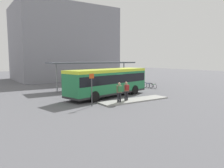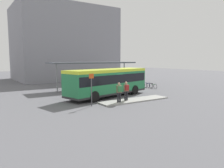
{
  "view_description": "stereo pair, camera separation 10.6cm",
  "coord_description": "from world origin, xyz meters",
  "px_view_note": "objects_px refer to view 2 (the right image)",
  "views": [
    {
      "loc": [
        -12.57,
        -19.65,
        4.02
      ],
      "look_at": [
        0.5,
        0.0,
        1.34
      ],
      "focal_mm": 35.0,
      "sensor_mm": 36.0,
      "label": 1
    },
    {
      "loc": [
        -12.49,
        -19.71,
        4.02
      ],
      "look_at": [
        0.5,
        0.0,
        1.34
      ],
      "focal_mm": 35.0,
      "sensor_mm": 36.0,
      "label": 2
    }
  ],
  "objects_px": {
    "pedestrian_companion": "(126,90)",
    "bicycle_blue": "(148,85)",
    "bicycle_white": "(146,85)",
    "city_bus": "(108,81)",
    "platform_sign": "(91,88)",
    "bicycle_green": "(153,86)",
    "pedestrian_waiting": "(119,91)"
  },
  "relations": [
    {
      "from": "pedestrian_companion",
      "to": "bicycle_blue",
      "type": "relative_size",
      "value": 1.02
    },
    {
      "from": "bicycle_blue",
      "to": "pedestrian_companion",
      "type": "bearing_deg",
      "value": 117.23
    },
    {
      "from": "bicycle_blue",
      "to": "bicycle_white",
      "type": "xyz_separation_m",
      "value": [
        0.17,
        0.71,
        -0.04
      ]
    },
    {
      "from": "bicycle_blue",
      "to": "city_bus",
      "type": "bearing_deg",
      "value": 99.89
    },
    {
      "from": "city_bus",
      "to": "platform_sign",
      "type": "bearing_deg",
      "value": -152.24
    },
    {
      "from": "pedestrian_companion",
      "to": "bicycle_green",
      "type": "bearing_deg",
      "value": -44.42
    },
    {
      "from": "pedestrian_waiting",
      "to": "platform_sign",
      "type": "bearing_deg",
      "value": 99.25
    },
    {
      "from": "bicycle_green",
      "to": "bicycle_blue",
      "type": "height_order",
      "value": "bicycle_blue"
    },
    {
      "from": "bicycle_white",
      "to": "platform_sign",
      "type": "relative_size",
      "value": 0.56
    },
    {
      "from": "bicycle_green",
      "to": "bicycle_white",
      "type": "relative_size",
      "value": 1.03
    },
    {
      "from": "bicycle_white",
      "to": "platform_sign",
      "type": "distance_m",
      "value": 14.31
    },
    {
      "from": "bicycle_blue",
      "to": "bicycle_white",
      "type": "height_order",
      "value": "bicycle_blue"
    },
    {
      "from": "bicycle_green",
      "to": "bicycle_white",
      "type": "bearing_deg",
      "value": -173.83
    },
    {
      "from": "bicycle_green",
      "to": "city_bus",
      "type": "bearing_deg",
      "value": -72.69
    },
    {
      "from": "pedestrian_waiting",
      "to": "bicycle_blue",
      "type": "bearing_deg",
      "value": -37.88
    },
    {
      "from": "pedestrian_waiting",
      "to": "bicycle_blue",
      "type": "xyz_separation_m",
      "value": [
        9.68,
        6.61,
        -0.78
      ]
    },
    {
      "from": "pedestrian_companion",
      "to": "bicycle_white",
      "type": "xyz_separation_m",
      "value": [
        8.76,
        6.94,
        -0.8
      ]
    },
    {
      "from": "bicycle_green",
      "to": "platform_sign",
      "type": "xyz_separation_m",
      "value": [
        -12.53,
        -5.5,
        1.21
      ]
    },
    {
      "from": "pedestrian_companion",
      "to": "platform_sign",
      "type": "distance_m",
      "value": 3.73
    },
    {
      "from": "bicycle_blue",
      "to": "bicycle_green",
      "type": "bearing_deg",
      "value": -170.45
    },
    {
      "from": "city_bus",
      "to": "bicycle_white",
      "type": "xyz_separation_m",
      "value": [
        8.65,
        3.57,
        -1.4
      ]
    },
    {
      "from": "city_bus",
      "to": "pedestrian_companion",
      "type": "xyz_separation_m",
      "value": [
        -0.1,
        -3.37,
        -0.6
      ]
    },
    {
      "from": "bicycle_green",
      "to": "bicycle_blue",
      "type": "relative_size",
      "value": 0.92
    },
    {
      "from": "city_bus",
      "to": "platform_sign",
      "type": "distance_m",
      "value": 5.08
    },
    {
      "from": "bicycle_white",
      "to": "bicycle_green",
      "type": "bearing_deg",
      "value": 173.95
    },
    {
      "from": "pedestrian_waiting",
      "to": "pedestrian_companion",
      "type": "xyz_separation_m",
      "value": [
        1.09,
        0.37,
        -0.01
      ]
    },
    {
      "from": "pedestrian_waiting",
      "to": "pedestrian_companion",
      "type": "distance_m",
      "value": 1.15
    },
    {
      "from": "city_bus",
      "to": "pedestrian_waiting",
      "type": "height_order",
      "value": "city_bus"
    },
    {
      "from": "pedestrian_waiting",
      "to": "bicycle_white",
      "type": "relative_size",
      "value": 1.16
    },
    {
      "from": "bicycle_green",
      "to": "pedestrian_companion",
      "type": "bearing_deg",
      "value": -54.49
    },
    {
      "from": "platform_sign",
      "to": "city_bus",
      "type": "bearing_deg",
      "value": 41.34
    },
    {
      "from": "bicycle_green",
      "to": "bicycle_white",
      "type": "distance_m",
      "value": 1.43
    }
  ]
}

